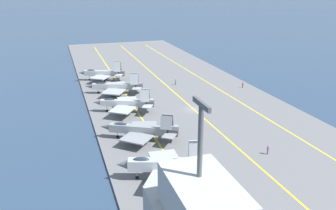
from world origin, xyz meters
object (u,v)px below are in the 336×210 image
at_px(crew_green_vest, 176,82).
at_px(crew_purple_vest, 268,150).
at_px(parked_jet_fourth, 115,86).
at_px(parked_jet_fifth, 103,73).
at_px(crew_red_vest, 243,85).
at_px(parked_jet_third, 125,103).
at_px(parked_jet_nearest, 164,165).
at_px(parked_jet_second, 140,129).

bearing_deg(crew_green_vest, crew_purple_vest, -178.87).
relative_size(parked_jet_fourth, parked_jet_fifth, 1.10).
bearing_deg(parked_jet_fifth, crew_purple_vest, -160.45).
distance_m(parked_jet_fifth, crew_red_vest, 46.28).
distance_m(parked_jet_third, crew_purple_vest, 38.21).
height_order(parked_jet_nearest, parked_jet_second, parked_jet_nearest).
bearing_deg(parked_jet_third, parked_jet_nearest, 179.62).
relative_size(parked_jet_nearest, parked_jet_second, 0.94).
height_order(parked_jet_fifth, crew_purple_vest, parked_jet_fifth).
relative_size(parked_jet_third, crew_red_vest, 8.89).
distance_m(parked_jet_second, parked_jet_fifth, 50.16).
height_order(parked_jet_second, parked_jet_third, parked_jet_third).
height_order(parked_jet_fifth, crew_red_vest, parked_jet_fifth).
distance_m(parked_jet_nearest, crew_purple_vest, 22.05).
height_order(crew_red_vest, crew_purple_vest, crew_purple_vest).
bearing_deg(crew_purple_vest, parked_jet_fourth, 23.63).
xyz_separation_m(parked_jet_third, parked_jet_fourth, (16.96, -0.39, -0.29)).
height_order(parked_jet_fourth, crew_purple_vest, parked_jet_fourth).
relative_size(parked_jet_nearest, parked_jet_fourth, 0.90).
bearing_deg(parked_jet_second, crew_purple_vest, -122.69).
distance_m(parked_jet_fifth, crew_green_vest, 24.95).
height_order(parked_jet_fourth, crew_green_vest, parked_jet_fourth).
xyz_separation_m(parked_jet_third, crew_purple_vest, (-31.49, -21.59, -1.49)).
relative_size(parked_jet_nearest, crew_green_vest, 8.38).
relative_size(parked_jet_second, parked_jet_fifth, 1.06).
bearing_deg(crew_green_vest, crew_red_vest, -117.28).
height_order(parked_jet_nearest, parked_jet_third, parked_jet_nearest).
distance_m(parked_jet_nearest, parked_jet_third, 34.18).
relative_size(parked_jet_fourth, crew_purple_vest, 9.52).
distance_m(parked_jet_second, parked_jet_third, 17.49).
distance_m(parked_jet_fourth, crew_purple_vest, 52.89).
xyz_separation_m(parked_jet_fourth, parked_jet_fifth, (15.71, 1.58, 0.43)).
bearing_deg(crew_green_vest, parked_jet_nearest, 159.20).
xyz_separation_m(parked_jet_third, crew_green_vest, (20.54, -20.56, -1.47)).
bearing_deg(parked_jet_fifth, crew_red_vest, -118.28).
height_order(parked_jet_second, crew_red_vest, parked_jet_second).
distance_m(parked_jet_nearest, parked_jet_second, 16.69).
bearing_deg(parked_jet_nearest, crew_red_vest, -41.52).
relative_size(parked_jet_fourth, crew_red_vest, 9.73).
bearing_deg(parked_jet_fourth, parked_jet_second, 178.96).
height_order(crew_red_vest, crew_green_vest, crew_green_vest).
bearing_deg(parked_jet_third, parked_jet_fifth, 2.08).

